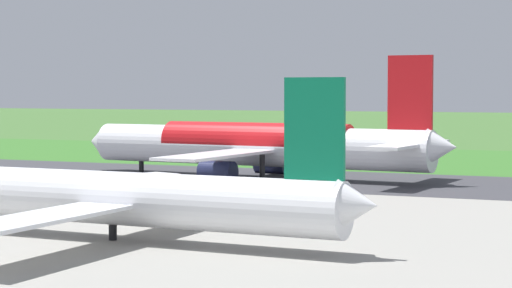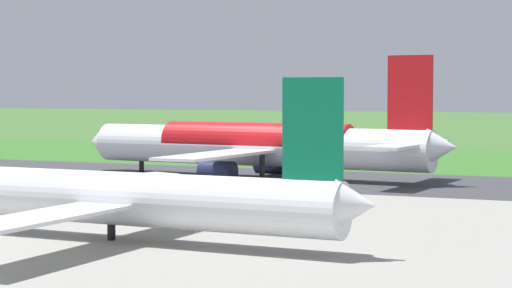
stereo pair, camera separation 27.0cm
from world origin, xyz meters
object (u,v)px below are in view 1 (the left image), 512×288
(service_truck_baggage, at_px, (165,185))
(no_stopping_sign, at_px, (303,148))
(traffic_cone_orange, at_px, (268,158))
(airliner_main, at_px, (259,145))
(airliner_parked_mid, at_px, (115,197))

(service_truck_baggage, distance_m, no_stopping_sign, 62.48)
(service_truck_baggage, height_order, traffic_cone_orange, service_truck_baggage)
(service_truck_baggage, relative_size, no_stopping_sign, 2.07)
(airliner_main, height_order, airliner_parked_mid, airliner_main)
(airliner_main, bearing_deg, no_stopping_sign, -78.41)
(airliner_parked_mid, distance_m, traffic_cone_orange, 88.23)
(airliner_parked_mid, relative_size, service_truck_baggage, 6.86)
(no_stopping_sign, bearing_deg, airliner_parked_mid, 101.67)
(airliner_parked_mid, xyz_separation_m, service_truck_baggage, (10.76, -27.32, -1.99))
(airliner_parked_mid, xyz_separation_m, no_stopping_sign, (18.45, -89.32, -1.64))
(airliner_main, relative_size, no_stopping_sign, 18.09)
(no_stopping_sign, bearing_deg, service_truck_baggage, 97.07)
(service_truck_baggage, bearing_deg, airliner_parked_mid, 111.50)
(service_truck_baggage, xyz_separation_m, no_stopping_sign, (7.69, -62.00, 0.36))
(airliner_main, relative_size, airliner_parked_mid, 1.27)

